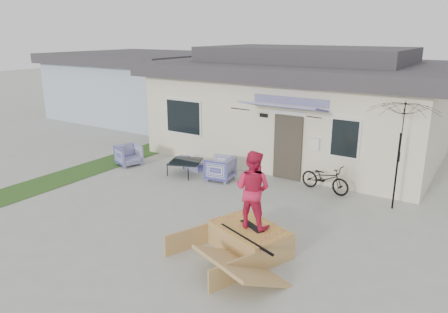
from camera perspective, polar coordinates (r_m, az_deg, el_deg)
The scene contains 13 objects.
ground at distance 10.99m, azimuth -6.51°, elevation -8.51°, with size 90.00×90.00×0.00m, color #9EA096.
grass_strip at distance 15.79m, azimuth -16.58°, elevation -1.28°, with size 1.40×8.00×0.01m, color #27491B.
house at distance 17.11m, azimuth 10.59°, elevation 7.13°, with size 10.80×8.49×4.10m.
neighbor_house at distance 24.61m, azimuth -10.91°, elevation 9.49°, with size 8.60×7.60×3.50m.
loveseat at distance 14.96m, azimuth -4.23°, elevation -0.55°, with size 1.35×0.40×0.53m, color navy.
armchair_left at distance 15.58m, azimuth -12.62°, elevation 0.32°, with size 0.78×0.73×0.81m, color navy.
armchair_right at distance 13.67m, azimuth -0.53°, elevation -1.45°, with size 0.82×0.77×0.84m, color navy.
coffee_table at distance 14.28m, azimuth -5.13°, elevation -1.50°, with size 0.98×0.98×0.48m, color black.
bicycle at distance 13.01m, azimuth 13.39°, elevation -2.47°, with size 0.55×1.57×1.01m, color black.
patio_umbrella at distance 11.97m, azimuth 22.42°, elevation 1.30°, with size 2.29×2.21×2.20m.
skate_ramp at distance 9.46m, azimuth 3.44°, elevation -10.92°, with size 1.64×2.19×0.55m, color #AE854A, non-canonical shape.
skateboard at distance 9.36m, azimuth 3.74°, elevation -9.21°, with size 0.72×0.18×0.05m, color black.
skater at distance 9.02m, azimuth 3.84°, elevation -4.24°, with size 0.83×0.64×1.69m, color #D6204A.
Camera 1 is at (6.43, -7.64, 4.60)m, focal length 34.18 mm.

